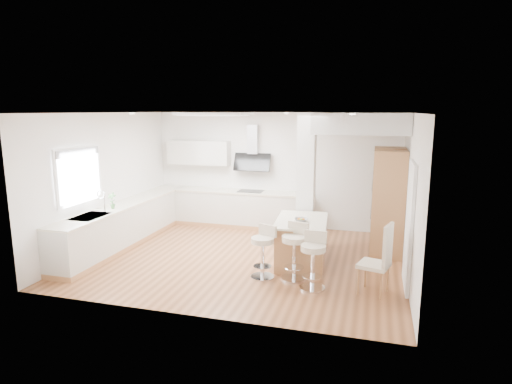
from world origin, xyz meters
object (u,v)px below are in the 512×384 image
(bar_stool_b, at_px, (295,248))
(bar_stool_c, at_px, (313,257))
(bar_stool_a, at_px, (263,249))
(dining_chair, at_px, (381,257))
(peninsula, at_px, (301,241))

(bar_stool_b, relative_size, bar_stool_c, 1.04)
(bar_stool_b, xyz_separation_m, bar_stool_c, (0.36, -0.31, -0.02))
(bar_stool_a, bearing_deg, dining_chair, 16.35)
(bar_stool_a, xyz_separation_m, bar_stool_c, (0.89, -0.23, 0.01))
(peninsula, bearing_deg, bar_stool_b, -93.46)
(bar_stool_b, height_order, bar_stool_c, bar_stool_b)
(dining_chair, bearing_deg, peninsula, 159.42)
(bar_stool_c, bearing_deg, dining_chair, 6.54)
(peninsula, height_order, bar_stool_a, same)
(dining_chair, bearing_deg, bar_stool_a, -169.34)
(bar_stool_b, bearing_deg, peninsula, 105.45)
(bar_stool_a, bearing_deg, bar_stool_b, 30.17)
(dining_chair, bearing_deg, bar_stool_c, -161.43)
(bar_stool_a, height_order, dining_chair, dining_chair)
(bar_stool_a, xyz_separation_m, dining_chair, (1.93, -0.19, 0.10))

